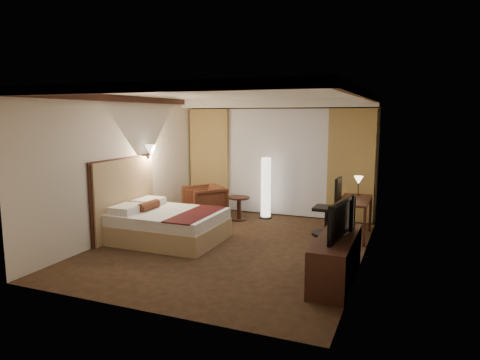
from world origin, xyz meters
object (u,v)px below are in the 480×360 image
at_px(desk, 354,218).
at_px(television, 335,217).
at_px(bed, 169,226).
at_px(side_table, 239,208).
at_px(floor_lamp, 266,188).
at_px(armchair, 204,201).
at_px(office_chair, 327,206).
at_px(dresser, 336,259).

xyz_separation_m(desk, television, (0.02, -2.36, 0.56)).
height_order(bed, side_table, bed).
bearing_deg(bed, floor_lamp, 64.92).
height_order(bed, armchair, armchair).
distance_m(armchair, floor_lamp, 1.42).
bearing_deg(television, armchair, 62.25).
distance_m(armchair, office_chair, 2.83).
bearing_deg(dresser, desk, 91.22).
distance_m(side_table, office_chair, 2.12).
xyz_separation_m(bed, dresser, (3.23, -0.83, 0.04)).
xyz_separation_m(armchair, television, (3.35, -2.60, 0.52)).
xyz_separation_m(bed, television, (3.20, -0.83, 0.66)).
bearing_deg(desk, television, -89.51).
relative_size(desk, dresser, 0.73).
relative_size(office_chair, dresser, 0.70).
relative_size(bed, desk, 1.58).
distance_m(armchair, desk, 3.34).
height_order(bed, dresser, dresser).
bearing_deg(television, bed, 85.48).
bearing_deg(dresser, office_chair, 103.99).
height_order(floor_lamp, television, floor_lamp).
relative_size(armchair, dresser, 0.50).
height_order(side_table, desk, desk).
bearing_deg(television, dresser, -79.96).
bearing_deg(television, side_table, 52.79).
distance_m(dresser, television, 0.61).
height_order(office_chair, television, office_chair).
bearing_deg(floor_lamp, side_table, -141.24).
bearing_deg(floor_lamp, office_chair, -29.93).
bearing_deg(office_chair, armchair, 176.28).
relative_size(bed, office_chair, 1.66).
xyz_separation_m(armchair, desk, (3.33, -0.24, -0.04)).
relative_size(side_table, desk, 0.43).
bearing_deg(floor_lamp, bed, -115.08).
bearing_deg(dresser, television, 180.00).
distance_m(office_chair, dresser, 2.39).
relative_size(floor_lamp, desk, 1.15).
distance_m(floor_lamp, office_chair, 1.79).
bearing_deg(television, desk, 10.52).
height_order(side_table, office_chair, office_chair).
height_order(armchair, desk, armchair).
distance_m(desk, office_chair, 0.56).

